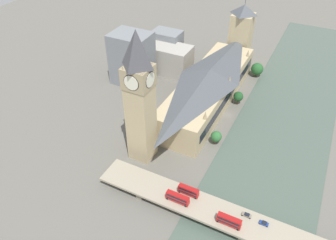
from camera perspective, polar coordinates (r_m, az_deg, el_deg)
ground_plane at (r=215.50m, az=10.39°, el=0.87°), size 600.00×600.00×0.00m
river_water at (r=211.45m, az=19.19°, el=-1.67°), size 56.62×360.00×0.30m
parliament_hall at (r=218.84m, az=7.15°, el=5.85°), size 28.97×109.04×25.23m
clock_tower at (r=160.08m, az=-4.96°, el=4.11°), size 13.13×13.13×73.27m
victoria_tower at (r=270.91m, az=12.56°, el=14.36°), size 15.79×15.79×50.36m
road_bridge at (r=153.11m, az=13.51°, el=-17.37°), size 145.23×15.39×5.41m
double_decker_bus_lead at (r=148.46m, az=10.58°, el=-16.83°), size 10.77×2.64×4.73m
double_decker_bus_mid at (r=153.46m, az=1.68°, el=-13.38°), size 11.23×2.53×4.73m
double_decker_bus_rear at (r=156.43m, az=3.58°, el=-12.17°), size 10.07×2.50×4.59m
car_southbound_lead at (r=154.11m, az=13.54°, el=-15.78°), size 4.27×1.85×1.35m
car_southbound_mid at (r=153.37m, az=16.38°, el=-16.87°), size 3.93×1.89×1.45m
city_block_west at (r=267.74m, az=-0.20°, el=12.60°), size 22.51×16.05×26.20m
city_block_center at (r=239.09m, az=-6.30°, el=10.58°), size 27.45×21.54×37.40m
city_block_east at (r=254.38m, az=0.17°, el=10.53°), size 33.22×20.20×21.23m
tree_embankment_near at (r=223.58m, az=12.14°, el=4.03°), size 6.58×6.58×9.36m
tree_embankment_mid at (r=258.92m, az=15.26°, el=8.57°), size 9.15×9.15×10.84m
tree_embankment_far at (r=189.22m, az=8.39°, el=-2.86°), size 6.39×6.39×8.58m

